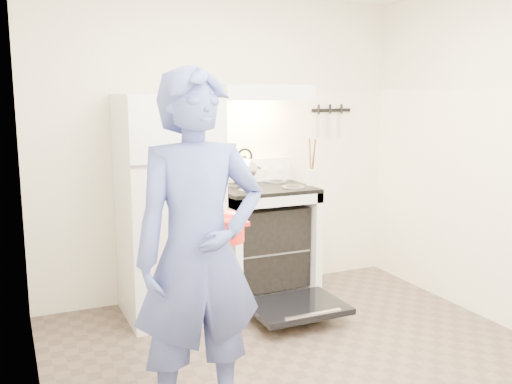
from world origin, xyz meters
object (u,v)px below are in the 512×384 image
tea_kettle (245,167)px  dutch_oven (219,229)px  person (199,254)px  stove_body (263,244)px  refrigerator (168,207)px

tea_kettle → dutch_oven: 1.46m
person → stove_body: bearing=56.7°
dutch_oven → tea_kettle: bearing=61.2°
refrigerator → tea_kettle: bearing=9.9°
stove_body → tea_kettle: 0.66m
stove_body → tea_kettle: size_ratio=2.99×
stove_body → person: bearing=-124.5°
tea_kettle → dutch_oven: size_ratio=0.85×
tea_kettle → person: (-0.95, -1.67, -0.18)m
refrigerator → dutch_oven: size_ratio=4.69×
refrigerator → dutch_oven: 1.16m
person → dutch_oven: bearing=58.5°
tea_kettle → person: 1.93m
person → refrigerator: bearing=81.3°
person → dutch_oven: 0.47m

